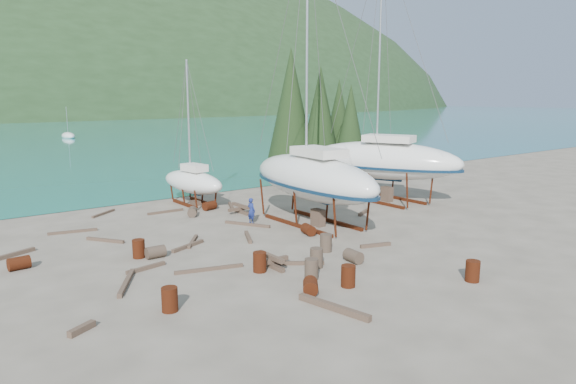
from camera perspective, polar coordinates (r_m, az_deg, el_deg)
ground at (r=26.46m, az=0.04°, el=-5.88°), size 600.00×600.00×0.00m
far_house_right at (r=215.05m, az=-25.50°, el=8.30°), size 6.60×5.60×5.60m
cypress_near_right at (r=42.63m, az=3.61°, el=8.24°), size 3.60×3.60×10.00m
cypress_mid_right at (r=42.22m, az=6.94°, el=6.97°), size 3.06×3.06×8.50m
cypress_back_left at (r=43.20m, az=0.33°, el=9.44°), size 4.14×4.14×11.50m
cypress_far_right at (r=45.40m, az=5.65°, el=7.61°), size 3.24×3.24×9.00m
moored_boat_mid at (r=103.57m, az=-23.23°, el=5.75°), size 2.00×5.00×6.05m
large_sailboat_near at (r=30.14m, az=2.72°, el=1.68°), size 4.28×11.48×17.69m
large_sailboat_far at (r=37.89m, az=10.44°, el=3.54°), size 7.74×11.93×18.27m
small_sailboat_shore at (r=36.54m, az=-10.54°, el=1.17°), size 2.82×6.44×9.97m
worker at (r=30.72m, az=-4.10°, el=-2.09°), size 0.46×0.62×1.56m
drum_0 at (r=18.95m, az=-13.01°, el=-11.54°), size 0.58×0.58×0.88m
drum_1 at (r=23.86m, az=7.27°, el=-7.09°), size 0.66×0.93×0.58m
drum_2 at (r=25.60m, az=-27.72°, el=-7.02°), size 0.92×0.65×0.58m
drum_3 at (r=20.86m, az=6.71°, el=-9.26°), size 0.58×0.58×0.88m
drum_4 at (r=34.80m, az=-8.71°, el=-1.52°), size 0.99×0.76×0.58m
drum_5 at (r=25.29m, az=4.24°, el=-5.65°), size 0.58×0.58×0.88m
drum_6 at (r=28.27m, az=2.27°, el=-4.21°), size 0.78×1.00×0.58m
drum_7 at (r=22.60m, az=19.83°, el=-8.26°), size 0.58×0.58×0.88m
drum_8 at (r=25.28m, az=-16.26°, el=-6.06°), size 0.58×0.58×0.88m
drum_11 at (r=33.16m, az=-10.58°, el=-2.17°), size 0.95×1.05×0.58m
drum_12 at (r=20.12m, az=2.52°, el=-10.41°), size 1.00×1.05×0.58m
drum_13 at (r=22.43m, az=-3.16°, el=-7.77°), size 0.58×0.58×0.88m
drum_15 at (r=25.07m, az=-14.50°, el=-6.48°), size 0.89×0.60×0.58m
drum_16 at (r=22.99m, az=3.18°, el=-7.31°), size 0.58×0.58×0.88m
drum_17 at (r=21.53m, az=2.62°, el=-8.56°), size 0.58×0.58×0.88m
timber_0 at (r=35.19m, az=-19.81°, el=-2.26°), size 1.89×1.46×0.14m
timber_1 at (r=33.66m, az=8.39°, el=-2.26°), size 1.57×0.91×0.19m
timber_2 at (r=27.79m, az=-28.39°, el=-6.18°), size 2.27×1.10×0.19m
timber_3 at (r=22.91m, az=-8.74°, el=-8.45°), size 2.95×1.00×0.15m
timber_4 at (r=26.44m, az=-11.05°, el=-5.90°), size 2.13×0.99×0.17m
timber_5 at (r=23.38m, az=0.29°, el=-7.91°), size 2.55×1.92×0.16m
timber_6 at (r=35.47m, az=-6.35°, el=-1.55°), size 1.01×1.86×0.19m
timber_7 at (r=26.46m, az=9.70°, el=-5.84°), size 1.66×0.69×0.17m
timber_8 at (r=27.63m, az=-4.45°, el=-5.00°), size 1.07×1.88×0.19m
timber_9 at (r=34.54m, az=-13.44°, el=-2.14°), size 2.44×0.22×0.15m
timber_10 at (r=30.38m, az=-4.55°, el=-3.59°), size 1.57×2.67×0.16m
timber_11 at (r=27.24m, az=-10.54°, el=-5.42°), size 1.47×1.88×0.15m
timber_12 at (r=23.60m, az=-15.50°, el=-8.12°), size 1.90×0.51×0.17m
timber_13 at (r=18.37m, az=-21.94°, el=-13.92°), size 1.00×0.65×0.22m
timber_14 at (r=22.01m, az=-17.52°, el=-9.58°), size 1.64×2.64×0.18m
timber_15 at (r=31.13m, az=-22.80°, el=-4.07°), size 2.56×0.71×0.15m
timber_16 at (r=18.75m, az=5.08°, el=-12.62°), size 0.82×3.05×0.23m
timber_17 at (r=28.65m, az=-19.65°, el=-5.06°), size 1.42×1.97×0.16m
timber_pile_fore at (r=22.97m, az=-1.89°, el=-7.68°), size 1.80×1.80×0.60m
timber_pile_aft at (r=33.59m, az=-5.30°, el=-1.86°), size 1.80×1.80×0.60m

